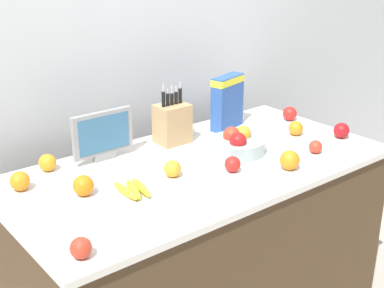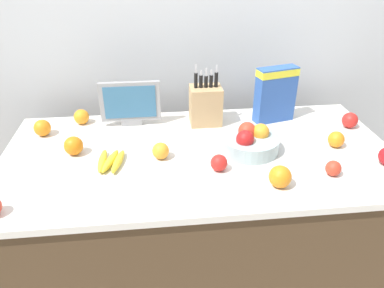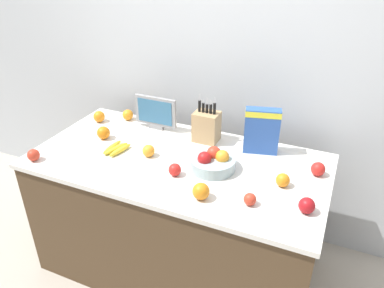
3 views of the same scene
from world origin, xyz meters
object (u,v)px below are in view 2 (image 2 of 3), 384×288
at_px(apple_near_bananas, 350,120).
at_px(orange_mid_left, 81,117).
at_px(orange_mid_right, 336,139).
at_px(orange_back_center, 74,146).
at_px(fruit_bowl, 250,141).
at_px(orange_front_left, 161,151).
at_px(apple_rear, 219,163).
at_px(apple_front, 333,168).
at_px(orange_by_cereal, 280,177).
at_px(knife_block, 206,105).
at_px(cereal_box, 276,92).
at_px(small_monitor, 130,103).
at_px(orange_near_bowl, 42,128).
at_px(banana_bunch, 110,161).

relative_size(apple_near_bananas, orange_mid_left, 1.02).
height_order(orange_mid_left, orange_mid_right, orange_mid_left).
xyz_separation_m(orange_back_center, orange_mid_left, (-0.01, 0.32, -0.00)).
bearing_deg(fruit_bowl, orange_back_center, 176.32).
bearing_deg(orange_front_left, apple_rear, -27.36).
relative_size(orange_mid_left, orange_mid_right, 1.04).
bearing_deg(orange_mid_right, orange_front_left, -178.92).
distance_m(apple_near_bananas, orange_mid_left, 1.38).
xyz_separation_m(apple_rear, orange_mid_right, (0.58, 0.14, 0.00)).
relative_size(apple_front, orange_by_cereal, 0.72).
distance_m(knife_block, apple_near_bananas, 0.74).
bearing_deg(orange_by_cereal, fruit_bowl, 99.17).
relative_size(fruit_bowl, apple_near_bananas, 3.33).
xyz_separation_m(cereal_box, orange_mid_left, (-1.00, 0.07, -0.12)).
height_order(knife_block, apple_near_bananas, knife_block).
xyz_separation_m(knife_block, apple_front, (0.45, -0.54, -0.07)).
distance_m(apple_near_bananas, orange_mid_right, 0.24).
bearing_deg(apple_rear, small_monitor, 128.42).
xyz_separation_m(apple_front, orange_by_cereal, (-0.24, -0.05, 0.01)).
xyz_separation_m(orange_mid_right, orange_by_cereal, (-0.36, -0.28, 0.01)).
relative_size(cereal_box, orange_near_bowl, 3.52).
distance_m(small_monitor, orange_back_center, 0.38).
bearing_deg(orange_by_cereal, orange_mid_right, 37.73).
xyz_separation_m(fruit_bowl, orange_by_cereal, (0.05, -0.29, -0.00)).
xyz_separation_m(cereal_box, orange_front_left, (-0.61, -0.33, -0.12)).
bearing_deg(cereal_box, orange_by_cereal, -118.82).
bearing_deg(knife_block, cereal_box, -0.98).
bearing_deg(apple_rear, fruit_bowl, 41.81).
height_order(small_monitor, apple_rear, small_monitor).
distance_m(cereal_box, fruit_bowl, 0.38).
relative_size(cereal_box, orange_front_left, 3.84).
distance_m(cereal_box, apple_near_bananas, 0.40).
xyz_separation_m(banana_bunch, orange_mid_left, (-0.18, 0.42, 0.02)).
distance_m(apple_near_bananas, apple_rear, 0.80).
bearing_deg(orange_back_center, orange_mid_right, -3.06).
distance_m(cereal_box, apple_front, 0.56).
bearing_deg(small_monitor, orange_front_left, -68.62).
relative_size(apple_near_bananas, orange_near_bowl, 0.97).
xyz_separation_m(apple_rear, orange_near_bowl, (-0.81, 0.40, 0.00)).
xyz_separation_m(apple_near_bananas, orange_mid_right, (-0.16, -0.18, -0.00)).
relative_size(apple_front, orange_mid_left, 0.82).
bearing_deg(apple_front, small_monitor, 146.15).
bearing_deg(orange_back_center, orange_by_cereal, -22.14).
xyz_separation_m(knife_block, orange_front_left, (-0.25, -0.33, -0.06)).
xyz_separation_m(fruit_bowl, orange_mid_left, (-0.80, 0.37, -0.01)).
relative_size(banana_bunch, apple_near_bananas, 2.48).
distance_m(orange_mid_left, orange_by_cereal, 1.08).
bearing_deg(orange_by_cereal, apple_front, 12.13).
relative_size(small_monitor, apple_near_bananas, 3.81).
height_order(apple_near_bananas, apple_rear, apple_near_bananas).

